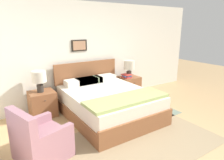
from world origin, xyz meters
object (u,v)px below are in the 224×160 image
at_px(bed, 108,102).
at_px(nightstand_near_window, 43,104).
at_px(armchair, 40,141).
at_px(table_lamp_by_door, 129,66).
at_px(nightstand_by_door, 129,86).
at_px(table_lamp_near_window, 39,78).

relative_size(bed, nightstand_near_window, 3.79).
distance_m(armchair, table_lamp_by_door, 3.37).
height_order(bed, nightstand_by_door, bed).
xyz_separation_m(nightstand_near_window, nightstand_by_door, (2.49, 0.00, 0.00)).
bearing_deg(table_lamp_by_door, nightstand_near_window, -180.00).
bearing_deg(table_lamp_near_window, bed, -32.80).
bearing_deg(armchair, nightstand_near_window, 147.56).
bearing_deg(table_lamp_near_window, nightstand_near_window, -0.35).
bearing_deg(table_lamp_near_window, table_lamp_by_door, 0.00).
xyz_separation_m(nightstand_near_window, table_lamp_by_door, (2.49, 0.00, 0.61)).
xyz_separation_m(armchair, table_lamp_near_window, (0.43, 1.55, 0.60)).
height_order(nightstand_near_window, nightstand_by_door, same).
height_order(nightstand_by_door, table_lamp_by_door, table_lamp_by_door).
relative_size(nightstand_near_window, table_lamp_by_door, 1.20).
xyz_separation_m(bed, nightstand_by_door, (1.25, 0.81, -0.04)).
xyz_separation_m(armchair, nightstand_by_door, (2.94, 1.55, -0.00)).
bearing_deg(bed, armchair, -156.41).
xyz_separation_m(bed, nightstand_near_window, (-1.24, 0.81, -0.04)).
relative_size(bed, table_lamp_by_door, 4.56).
bearing_deg(bed, nightstand_by_door, 33.13).
distance_m(bed, nightstand_by_door, 1.49).
relative_size(armchair, nightstand_by_door, 1.52).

